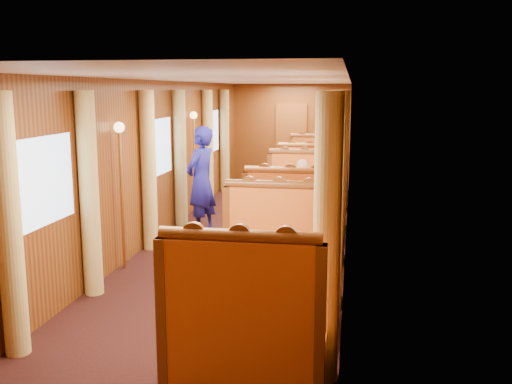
% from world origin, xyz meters
% --- Properties ---
extents(floor, '(3.00, 12.00, 0.01)m').
position_xyz_m(floor, '(0.00, 0.00, 0.00)').
color(floor, black).
rests_on(floor, ground).
extents(ceiling, '(3.00, 12.00, 0.01)m').
position_xyz_m(ceiling, '(0.00, 0.00, 2.50)').
color(ceiling, silver).
rests_on(ceiling, wall_left).
extents(wall_far, '(3.00, 0.01, 2.50)m').
position_xyz_m(wall_far, '(0.00, 6.00, 1.25)').
color(wall_far, brown).
rests_on(wall_far, floor).
extents(wall_near, '(3.00, 0.01, 2.50)m').
position_xyz_m(wall_near, '(0.00, -6.00, 1.25)').
color(wall_near, brown).
rests_on(wall_near, floor).
extents(wall_left, '(0.01, 12.00, 2.50)m').
position_xyz_m(wall_left, '(-1.50, 0.00, 1.25)').
color(wall_left, brown).
rests_on(wall_left, floor).
extents(wall_right, '(0.01, 12.00, 2.50)m').
position_xyz_m(wall_right, '(1.50, 0.00, 1.25)').
color(wall_right, brown).
rests_on(wall_right, floor).
extents(doorway_far, '(0.80, 0.04, 2.00)m').
position_xyz_m(doorway_far, '(0.00, 5.97, 1.00)').
color(doorway_far, brown).
rests_on(doorway_far, floor).
extents(table_near, '(1.05, 0.72, 0.75)m').
position_xyz_m(table_near, '(0.75, -3.50, 0.38)').
color(table_near, white).
rests_on(table_near, floor).
extents(banquette_near_fwd, '(1.30, 0.55, 1.34)m').
position_xyz_m(banquette_near_fwd, '(0.75, -4.51, 0.42)').
color(banquette_near_fwd, '#BE3B15').
rests_on(banquette_near_fwd, floor).
extents(banquette_near_aft, '(1.30, 0.55, 1.34)m').
position_xyz_m(banquette_near_aft, '(0.75, -2.49, 0.42)').
color(banquette_near_aft, '#BE3B15').
rests_on(banquette_near_aft, floor).
extents(table_mid, '(1.05, 0.72, 0.75)m').
position_xyz_m(table_mid, '(0.75, 0.00, 0.38)').
color(table_mid, white).
rests_on(table_mid, floor).
extents(banquette_mid_fwd, '(1.30, 0.55, 1.34)m').
position_xyz_m(banquette_mid_fwd, '(0.75, -1.01, 0.42)').
color(banquette_mid_fwd, '#BE3B15').
rests_on(banquette_mid_fwd, floor).
extents(banquette_mid_aft, '(1.30, 0.55, 1.34)m').
position_xyz_m(banquette_mid_aft, '(0.75, 1.01, 0.42)').
color(banquette_mid_aft, '#BE3B15').
rests_on(banquette_mid_aft, floor).
extents(table_far, '(1.05, 0.72, 0.75)m').
position_xyz_m(table_far, '(0.75, 3.50, 0.38)').
color(table_far, white).
rests_on(table_far, floor).
extents(banquette_far_fwd, '(1.30, 0.55, 1.34)m').
position_xyz_m(banquette_far_fwd, '(0.75, 2.49, 0.42)').
color(banquette_far_fwd, '#BE3B15').
rests_on(banquette_far_fwd, floor).
extents(banquette_far_aft, '(1.30, 0.55, 1.34)m').
position_xyz_m(banquette_far_aft, '(0.75, 4.51, 0.42)').
color(banquette_far_aft, '#BE3B15').
rests_on(banquette_far_aft, floor).
extents(tea_tray, '(0.37, 0.31, 0.01)m').
position_xyz_m(tea_tray, '(0.68, -3.53, 0.76)').
color(tea_tray, silver).
rests_on(tea_tray, table_near).
extents(teapot_left, '(0.18, 0.15, 0.12)m').
position_xyz_m(teapot_left, '(0.59, -3.62, 0.81)').
color(teapot_left, silver).
rests_on(teapot_left, tea_tray).
extents(teapot_right, '(0.15, 0.13, 0.11)m').
position_xyz_m(teapot_right, '(0.70, -3.62, 0.81)').
color(teapot_right, silver).
rests_on(teapot_right, tea_tray).
extents(teapot_back, '(0.17, 0.14, 0.13)m').
position_xyz_m(teapot_back, '(0.63, -3.40, 0.81)').
color(teapot_back, silver).
rests_on(teapot_back, tea_tray).
extents(fruit_plate, '(0.23, 0.23, 0.05)m').
position_xyz_m(fruit_plate, '(1.05, -3.60, 0.77)').
color(fruit_plate, white).
rests_on(fruit_plate, table_near).
extents(cup_inboard, '(0.08, 0.08, 0.26)m').
position_xyz_m(cup_inboard, '(0.41, -3.38, 0.86)').
color(cup_inboard, white).
rests_on(cup_inboard, table_near).
extents(cup_outboard, '(0.08, 0.08, 0.26)m').
position_xyz_m(cup_outboard, '(0.48, -3.24, 0.86)').
color(cup_outboard, white).
rests_on(cup_outboard, table_near).
extents(rose_vase_mid, '(0.06, 0.06, 0.36)m').
position_xyz_m(rose_vase_mid, '(0.72, -0.04, 0.93)').
color(rose_vase_mid, silver).
rests_on(rose_vase_mid, table_mid).
extents(rose_vase_far, '(0.06, 0.06, 0.36)m').
position_xyz_m(rose_vase_far, '(0.75, 3.52, 0.93)').
color(rose_vase_far, silver).
rests_on(rose_vase_far, table_far).
extents(window_left_near, '(0.01, 1.20, 0.90)m').
position_xyz_m(window_left_near, '(-1.49, -3.50, 1.45)').
color(window_left_near, '#96ADCE').
rests_on(window_left_near, wall_left).
extents(curtain_left_near_a, '(0.22, 0.22, 2.35)m').
position_xyz_m(curtain_left_near_a, '(-1.38, -4.28, 1.18)').
color(curtain_left_near_a, tan).
rests_on(curtain_left_near_a, floor).
extents(curtain_left_near_b, '(0.22, 0.22, 2.35)m').
position_xyz_m(curtain_left_near_b, '(-1.38, -2.72, 1.18)').
color(curtain_left_near_b, tan).
rests_on(curtain_left_near_b, floor).
extents(window_right_near, '(0.01, 1.20, 0.90)m').
position_xyz_m(window_right_near, '(1.49, -3.50, 1.45)').
color(window_right_near, '#96ADCE').
rests_on(window_right_near, wall_right).
extents(curtain_right_near_a, '(0.22, 0.22, 2.35)m').
position_xyz_m(curtain_right_near_a, '(1.38, -4.28, 1.18)').
color(curtain_right_near_a, tan).
rests_on(curtain_right_near_a, floor).
extents(curtain_right_near_b, '(0.22, 0.22, 2.35)m').
position_xyz_m(curtain_right_near_b, '(1.38, -2.72, 1.18)').
color(curtain_right_near_b, tan).
rests_on(curtain_right_near_b, floor).
extents(window_left_mid, '(0.01, 1.20, 0.90)m').
position_xyz_m(window_left_mid, '(-1.49, 0.00, 1.45)').
color(window_left_mid, '#96ADCE').
rests_on(window_left_mid, wall_left).
extents(curtain_left_mid_a, '(0.22, 0.22, 2.35)m').
position_xyz_m(curtain_left_mid_a, '(-1.38, -0.78, 1.18)').
color(curtain_left_mid_a, tan).
rests_on(curtain_left_mid_a, floor).
extents(curtain_left_mid_b, '(0.22, 0.22, 2.35)m').
position_xyz_m(curtain_left_mid_b, '(-1.38, 0.78, 1.18)').
color(curtain_left_mid_b, tan).
rests_on(curtain_left_mid_b, floor).
extents(window_right_mid, '(0.01, 1.20, 0.90)m').
position_xyz_m(window_right_mid, '(1.49, 0.00, 1.45)').
color(window_right_mid, '#96ADCE').
rests_on(window_right_mid, wall_right).
extents(curtain_right_mid_a, '(0.22, 0.22, 2.35)m').
position_xyz_m(curtain_right_mid_a, '(1.38, -0.78, 1.18)').
color(curtain_right_mid_a, tan).
rests_on(curtain_right_mid_a, floor).
extents(curtain_right_mid_b, '(0.22, 0.22, 2.35)m').
position_xyz_m(curtain_right_mid_b, '(1.38, 0.78, 1.18)').
color(curtain_right_mid_b, tan).
rests_on(curtain_right_mid_b, floor).
extents(window_left_far, '(0.01, 1.20, 0.90)m').
position_xyz_m(window_left_far, '(-1.49, 3.50, 1.45)').
color(window_left_far, '#96ADCE').
rests_on(window_left_far, wall_left).
extents(curtain_left_far_a, '(0.22, 0.22, 2.35)m').
position_xyz_m(curtain_left_far_a, '(-1.38, 2.72, 1.18)').
color(curtain_left_far_a, tan).
rests_on(curtain_left_far_a, floor).
extents(curtain_left_far_b, '(0.22, 0.22, 2.35)m').
position_xyz_m(curtain_left_far_b, '(-1.38, 4.28, 1.18)').
color(curtain_left_far_b, tan).
rests_on(curtain_left_far_b, floor).
extents(window_right_far, '(0.01, 1.20, 0.90)m').
position_xyz_m(window_right_far, '(1.49, 3.50, 1.45)').
color(window_right_far, '#96ADCE').
rests_on(window_right_far, wall_right).
extents(curtain_right_far_a, '(0.22, 0.22, 2.35)m').
position_xyz_m(curtain_right_far_a, '(1.38, 2.72, 1.18)').
color(curtain_right_far_a, tan).
rests_on(curtain_right_far_a, floor).
extents(curtain_right_far_b, '(0.22, 0.22, 2.35)m').
position_xyz_m(curtain_right_far_b, '(1.38, 4.28, 1.18)').
color(curtain_right_far_b, tan).
rests_on(curtain_right_far_b, floor).
extents(sconce_left_fore, '(0.14, 0.14, 1.95)m').
position_xyz_m(sconce_left_fore, '(-1.40, -1.75, 1.38)').
color(sconce_left_fore, '#BF8C3F').
rests_on(sconce_left_fore, floor).
extents(sconce_right_fore, '(0.14, 0.14, 1.95)m').
position_xyz_m(sconce_right_fore, '(1.40, -1.75, 1.38)').
color(sconce_right_fore, '#BF8C3F').
rests_on(sconce_right_fore, floor).
extents(sconce_left_aft, '(0.14, 0.14, 1.95)m').
position_xyz_m(sconce_left_aft, '(-1.40, 1.75, 1.38)').
color(sconce_left_aft, '#BF8C3F').
rests_on(sconce_left_aft, floor).
extents(sconce_right_aft, '(0.14, 0.14, 1.95)m').
position_xyz_m(sconce_right_aft, '(1.40, 1.75, 1.38)').
color(sconce_right_aft, '#BF8C3F').
rests_on(sconce_right_aft, floor).
extents(steward, '(0.61, 0.75, 1.77)m').
position_xyz_m(steward, '(-0.86, 0.22, 0.89)').
color(steward, navy).
rests_on(steward, floor).
extents(passenger, '(0.40, 0.44, 0.76)m').
position_xyz_m(passenger, '(0.75, 0.72, 0.74)').
color(passenger, beige).
rests_on(passenger, banquette_mid_aft).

